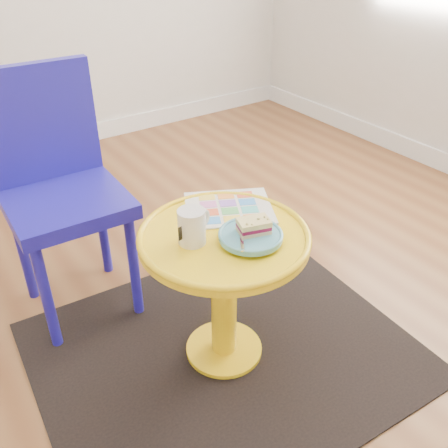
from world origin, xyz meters
TOP-DOWN VIEW (x-y plane):
  - floor at (0.00, 0.00)m, footprint 4.00×4.00m
  - rug at (0.01, -0.17)m, footprint 1.37×1.18m
  - side_table at (0.01, -0.17)m, footprint 0.54×0.54m
  - chair at (-0.31, 0.45)m, footprint 0.43×0.43m
  - newspaper at (0.12, -0.05)m, footprint 0.37×0.35m
  - mug at (-0.09, -0.15)m, footprint 0.12×0.09m
  - plate at (0.06, -0.25)m, footprint 0.20×0.20m
  - cake_slice at (0.07, -0.24)m, footprint 0.11×0.09m
  - fork at (0.02, -0.24)m, footprint 0.09×0.13m

SIDE VIEW (x-z plane):
  - floor at x=0.00m, z-range 0.00..0.00m
  - rug at x=0.01m, z-range 0.00..0.01m
  - side_table at x=0.01m, z-range 0.11..0.63m
  - newspaper at x=0.12m, z-range 0.52..0.52m
  - plate at x=0.06m, z-range 0.52..0.55m
  - chair at x=-0.31m, z-range 0.07..1.01m
  - fork at x=0.02m, z-range 0.54..0.55m
  - cake_slice at x=0.07m, z-range 0.54..0.59m
  - mug at x=-0.09m, z-range 0.52..0.63m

